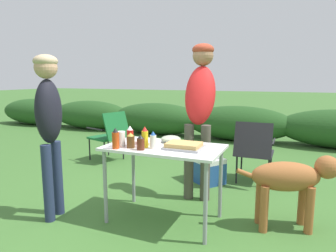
# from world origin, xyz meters

# --- Properties ---
(ground_plane) EXTENTS (60.00, 60.00, 0.00)m
(ground_plane) POSITION_xyz_m (0.00, 0.00, 0.00)
(ground_plane) COLOR #3D6B2D
(shrub_hedge) EXTENTS (14.40, 0.90, 0.77)m
(shrub_hedge) POSITION_xyz_m (0.00, 4.14, 0.38)
(shrub_hedge) COLOR #234C1E
(shrub_hedge) RESTS_ON ground
(folding_table) EXTENTS (1.10, 0.64, 0.74)m
(folding_table) POSITION_xyz_m (0.00, 0.00, 0.66)
(folding_table) COLOR white
(folding_table) RESTS_ON ground
(food_tray) EXTENTS (0.34, 0.27, 0.06)m
(food_tray) POSITION_xyz_m (0.21, -0.02, 0.77)
(food_tray) COLOR #9E9EA3
(food_tray) RESTS_ON folding_table
(plate_stack) EXTENTS (0.25, 0.25, 0.03)m
(plate_stack) POSITION_xyz_m (-0.20, 0.05, 0.76)
(plate_stack) COLOR white
(plate_stack) RESTS_ON folding_table
(mixing_bowl) EXTENTS (0.20, 0.20, 0.07)m
(mixing_bowl) POSITION_xyz_m (-0.01, 0.19, 0.77)
(mixing_bowl) COLOR #ADBC99
(mixing_bowl) RESTS_ON folding_table
(paper_cup_stack) EXTENTS (0.08, 0.08, 0.14)m
(paper_cup_stack) POSITION_xyz_m (-0.37, -0.16, 0.81)
(paper_cup_stack) COLOR white
(paper_cup_stack) RESTS_ON folding_table
(bbq_sauce_bottle) EXTENTS (0.07, 0.07, 0.14)m
(bbq_sauce_bottle) POSITION_xyz_m (-0.14, -0.21, 0.80)
(bbq_sauce_bottle) COLOR #562314
(bbq_sauce_bottle) RESTS_ON folding_table
(mayo_bottle) EXTENTS (0.06, 0.06, 0.16)m
(mayo_bottle) POSITION_xyz_m (-0.06, -0.12, 0.82)
(mayo_bottle) COLOR silver
(mayo_bottle) RESTS_ON folding_table
(hot_sauce_bottle) EXTENTS (0.06, 0.06, 0.19)m
(hot_sauce_bottle) POSITION_xyz_m (-0.37, -0.26, 0.83)
(hot_sauce_bottle) COLOR #CC4214
(hot_sauce_bottle) RESTS_ON folding_table
(beer_bottle) EXTENTS (0.08, 0.08, 0.14)m
(beer_bottle) POSITION_xyz_m (-0.26, -0.17, 0.81)
(beer_bottle) COLOR brown
(beer_bottle) RESTS_ON folding_table
(ketchup_bottle) EXTENTS (0.06, 0.06, 0.20)m
(ketchup_bottle) POSITION_xyz_m (-0.31, -0.10, 0.83)
(ketchup_bottle) COLOR red
(ketchup_bottle) RESTS_ON folding_table
(mustard_bottle) EXTENTS (0.06, 0.06, 0.20)m
(mustard_bottle) POSITION_xyz_m (-0.15, -0.11, 0.83)
(mustard_bottle) COLOR yellow
(mustard_bottle) RESTS_ON folding_table
(standing_person_in_dark_puffer) EXTENTS (0.39, 0.53, 1.77)m
(standing_person_in_dark_puffer) POSITION_xyz_m (0.12, 0.75, 1.14)
(standing_person_in_dark_puffer) COLOR #4C473D
(standing_person_in_dark_puffer) RESTS_ON ground
(standing_person_in_red_jacket) EXTENTS (0.27, 0.34, 1.60)m
(standing_person_in_red_jacket) POSITION_xyz_m (-1.03, -0.37, 1.02)
(standing_person_in_red_jacket) COLOR #232D4C
(standing_person_in_red_jacket) RESTS_ON ground
(dog) EXTENTS (0.94, 0.45, 0.70)m
(dog) POSITION_xyz_m (1.14, 0.30, 0.47)
(dog) COLOR #9E5B2D
(dog) RESTS_ON ground
(camp_chair_green_behind_table) EXTENTS (0.70, 0.62, 0.83)m
(camp_chair_green_behind_table) POSITION_xyz_m (-1.68, 1.61, 0.47)
(camp_chair_green_behind_table) COLOR #19602D
(camp_chair_green_behind_table) RESTS_ON ground
(camp_chair_near_hedge) EXTENTS (0.48, 0.59, 0.83)m
(camp_chair_near_hedge) POSITION_xyz_m (0.67, 1.41, 0.47)
(camp_chair_near_hedge) COLOR #232328
(camp_chair_near_hedge) RESTS_ON ground
(cooler_box) EXTENTS (0.58, 0.54, 0.34)m
(cooler_box) POSITION_xyz_m (0.07, 1.24, 0.17)
(cooler_box) COLOR #234C93
(cooler_box) RESTS_ON ground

